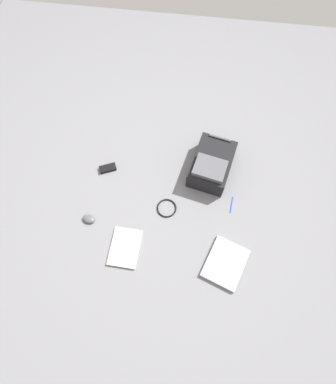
{
  "coord_description": "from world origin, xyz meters",
  "views": [
    {
      "loc": [
        0.11,
        -0.95,
        2.16
      ],
      "look_at": [
        -0.01,
        0.01,
        0.02
      ],
      "focal_mm": 28.74,
      "sensor_mm": 36.0,
      "label": 1
    }
  ],
  "objects_px": {
    "laptop": "(225,263)",
    "power_brick": "(108,168)",
    "backpack": "(212,165)",
    "computer_mouse": "(89,219)",
    "pen_black": "(232,205)",
    "book_manual": "(125,248)",
    "cable_coil": "(167,208)"
  },
  "relations": [
    {
      "from": "backpack",
      "to": "pen_black",
      "type": "bearing_deg",
      "value": -56.89
    },
    {
      "from": "backpack",
      "to": "book_manual",
      "type": "distance_m",
      "value": 0.9
    },
    {
      "from": "backpack",
      "to": "power_brick",
      "type": "height_order",
      "value": "backpack"
    },
    {
      "from": "laptop",
      "to": "pen_black",
      "type": "height_order",
      "value": "laptop"
    },
    {
      "from": "laptop",
      "to": "book_manual",
      "type": "height_order",
      "value": "laptop"
    },
    {
      "from": "book_manual",
      "to": "cable_coil",
      "type": "distance_m",
      "value": 0.42
    },
    {
      "from": "cable_coil",
      "to": "power_brick",
      "type": "relative_size",
      "value": 1.15
    },
    {
      "from": "computer_mouse",
      "to": "backpack",
      "type": "bearing_deg",
      "value": 136.65
    },
    {
      "from": "backpack",
      "to": "cable_coil",
      "type": "distance_m",
      "value": 0.48
    },
    {
      "from": "computer_mouse",
      "to": "laptop",
      "type": "bearing_deg",
      "value": 94.05
    },
    {
      "from": "laptop",
      "to": "cable_coil",
      "type": "xyz_separation_m",
      "value": [
        -0.46,
        0.36,
        -0.01
      ]
    },
    {
      "from": "cable_coil",
      "to": "backpack",
      "type": "bearing_deg",
      "value": 50.75
    },
    {
      "from": "book_manual",
      "to": "power_brick",
      "type": "bearing_deg",
      "value": 112.6
    },
    {
      "from": "backpack",
      "to": "cable_coil",
      "type": "height_order",
      "value": "backpack"
    },
    {
      "from": "book_manual",
      "to": "power_brick",
      "type": "height_order",
      "value": "power_brick"
    },
    {
      "from": "computer_mouse",
      "to": "pen_black",
      "type": "xyz_separation_m",
      "value": [
        1.04,
        0.25,
        -0.01
      ]
    },
    {
      "from": "computer_mouse",
      "to": "book_manual",
      "type": "bearing_deg",
      "value": 75.08
    },
    {
      "from": "computer_mouse",
      "to": "power_brick",
      "type": "relative_size",
      "value": 0.73
    },
    {
      "from": "cable_coil",
      "to": "pen_black",
      "type": "relative_size",
      "value": 1.14
    },
    {
      "from": "computer_mouse",
      "to": "cable_coil",
      "type": "height_order",
      "value": "computer_mouse"
    },
    {
      "from": "laptop",
      "to": "power_brick",
      "type": "distance_m",
      "value": 1.16
    },
    {
      "from": "backpack",
      "to": "power_brick",
      "type": "relative_size",
      "value": 3.61
    },
    {
      "from": "book_manual",
      "to": "computer_mouse",
      "type": "xyz_separation_m",
      "value": [
        -0.31,
        0.18,
        0.01
      ]
    },
    {
      "from": "pen_black",
      "to": "backpack",
      "type": "bearing_deg",
      "value": 123.11
    },
    {
      "from": "laptop",
      "to": "power_brick",
      "type": "xyz_separation_m",
      "value": [
        -0.97,
        0.63,
        -0.0
      ]
    },
    {
      "from": "laptop",
      "to": "cable_coil",
      "type": "relative_size",
      "value": 2.54
    },
    {
      "from": "computer_mouse",
      "to": "pen_black",
      "type": "relative_size",
      "value": 0.72
    },
    {
      "from": "pen_black",
      "to": "laptop",
      "type": "bearing_deg",
      "value": -93.26
    },
    {
      "from": "book_manual",
      "to": "power_brick",
      "type": "xyz_separation_m",
      "value": [
        -0.26,
        0.61,
        0.0
      ]
    },
    {
      "from": "laptop",
      "to": "computer_mouse",
      "type": "height_order",
      "value": "computer_mouse"
    },
    {
      "from": "backpack",
      "to": "computer_mouse",
      "type": "relative_size",
      "value": 4.97
    },
    {
      "from": "laptop",
      "to": "power_brick",
      "type": "bearing_deg",
      "value": 146.77
    }
  ]
}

